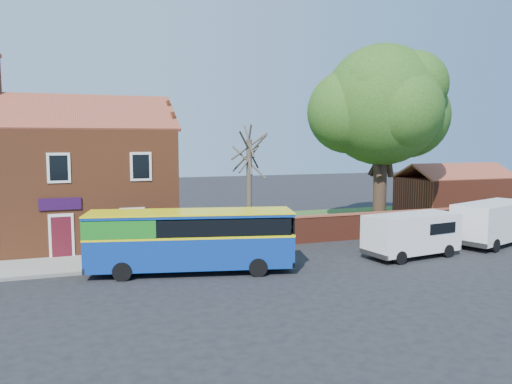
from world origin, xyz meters
name	(u,v)px	position (x,y,z in m)	size (l,w,h in m)	color
ground	(238,286)	(0.00, 0.00, 0.00)	(120.00, 120.00, 0.00)	black
pavement	(61,266)	(-7.00, 5.75, 0.06)	(18.00, 3.50, 0.12)	gray
kerb	(59,275)	(-7.00, 4.00, 0.07)	(18.00, 0.15, 0.14)	slate
grass_strip	(354,221)	(13.00, 13.00, 0.02)	(26.00, 12.00, 0.04)	#426B28
shop_building	(62,185)	(-7.02, 11.50, 3.41)	(12.30, 8.13, 10.50)	brown
boundary_wall	(404,223)	(13.00, 7.00, 0.81)	(22.00, 0.38, 1.60)	maroon
outbuilding	(454,195)	(22.00, 13.00, 1.61)	(8.20, 5.06, 4.17)	maroon
bus	(185,238)	(-1.64, 2.86, 1.59)	(9.43, 4.21, 2.79)	navy
van_near	(412,233)	(9.93, 2.05, 1.24)	(5.26, 2.71, 2.21)	white
van_far	(493,221)	(16.14, 3.03, 1.36)	(5.95, 3.94, 2.43)	white
large_tree	(381,109)	(13.05, 9.91, 8.01)	(10.03, 7.93, 12.23)	black
bare_tree	(249,183)	(3.77, 9.92, 3.37)	(2.46, 2.93, 6.56)	#4C4238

